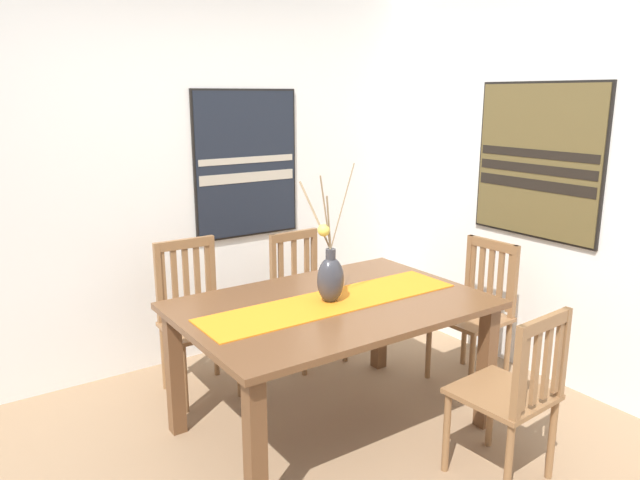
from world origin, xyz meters
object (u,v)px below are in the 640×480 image
Objects in this scene: dining_table at (332,320)px; centerpiece_vase at (330,275)px; chair_0 at (476,309)px; chair_2 at (305,295)px; chair_1 at (195,315)px; chair_3 at (513,392)px; painting_on_back_wall at (246,164)px; painting_on_side_wall at (538,161)px.

centerpiece_vase is at bearing 158.26° from dining_table.
centerpiece_vase reaches higher than dining_table.
chair_0 is 1.18m from chair_2.
centerpiece_vase reaches higher than chair_2.
chair_1 is (-1.59, 0.90, 0.01)m from chair_0.
chair_3 is at bearing -88.91° from chair_2.
painting_on_back_wall is (0.22, 1.35, 0.45)m from centerpiece_vase.
chair_0 is (1.16, -0.03, -0.43)m from centerpiece_vase.
painting_on_side_wall reaches higher than painting_on_back_wall.
centerpiece_vase is at bearing 176.00° from painting_on_side_wall.
chair_0 is 1.03m from painting_on_side_wall.
painting_on_side_wall reaches higher than chair_2.
centerpiece_vase is at bearing -99.12° from painting_on_back_wall.
chair_1 is at bearing 150.29° from chair_0.
centerpiece_vase is 1.44m from painting_on_back_wall.
chair_2 is 1.77m from chair_3.
chair_0 is 0.89× the size of painting_on_back_wall.
chair_1 is (-0.43, 0.88, -0.16)m from dining_table.
centerpiece_vase is 1.08m from chair_3.
painting_on_side_wall is at bearing 34.62° from chair_3.
chair_0 is at bearing -1.32° from centerpiece_vase.
painting_on_back_wall is at bearing 124.41° from chair_0.
dining_table is 1.00m from chair_2.
chair_1 reaches higher than chair_3.
chair_1 reaches higher than dining_table.
chair_3 reaches higher than dining_table.
chair_1 is 1.07× the size of chair_2.
painting_on_back_wall is (-0.20, 0.46, 0.90)m from chair_2.
dining_table is at bearing -21.74° from centerpiece_vase.
chair_3 is (0.44, -0.87, -0.18)m from dining_table.
centerpiece_vase is at bearing 117.25° from chair_3.
chair_1 is 1.08× the size of chair_3.
chair_1 is at bearing 115.69° from centerpiece_vase.
chair_0 is 1.89m from painting_on_back_wall.
chair_2 reaches higher than dining_table.
centerpiece_vase reaches higher than chair_3.
chair_0 is 1.11m from chair_3.
chair_3 is (0.03, -1.77, 0.00)m from chair_2.
chair_2 is at bearing 64.89° from centerpiece_vase.
chair_1 is at bearing 153.57° from painting_on_side_wall.
chair_2 is at bearing 138.84° from painting_on_side_wall.
centerpiece_vase is (-0.01, 0.00, 0.26)m from dining_table.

